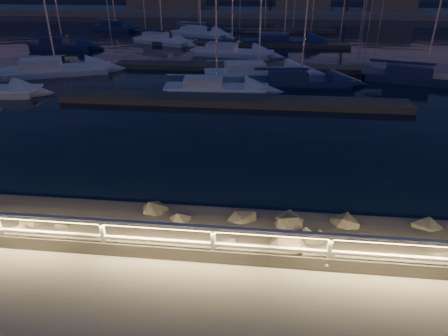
{
  "coord_description": "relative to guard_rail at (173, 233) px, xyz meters",
  "views": [
    {
      "loc": [
        2.22,
        -8.44,
        6.95
      ],
      "look_at": [
        0.85,
        4.0,
        0.77
      ],
      "focal_mm": 32.0,
      "sensor_mm": 36.0,
      "label": 1
    }
  ],
  "objects": [
    {
      "name": "ground",
      "position": [
        0.07,
        0.0,
        -0.77
      ],
      "size": [
        400.0,
        400.0,
        0.0
      ],
      "primitive_type": "plane",
      "color": "gray",
      "rests_on": "ground"
    },
    {
      "name": "harbor_water",
      "position": [
        0.07,
        31.22,
        -1.74
      ],
      "size": [
        400.0,
        440.0,
        0.6
      ],
      "color": "black",
      "rests_on": "ground"
    },
    {
      "name": "guard_rail",
      "position": [
        0.0,
        0.0,
        0.0
      ],
      "size": [
        44.11,
        0.12,
        1.06
      ],
      "color": "silver",
      "rests_on": "ground"
    },
    {
      "name": "riprap",
      "position": [
        4.27,
        1.6,
        -1.01
      ],
      "size": [
        32.1,
        3.13,
        1.37
      ],
      "color": "#666258",
      "rests_on": "ground"
    },
    {
      "name": "floating_docks",
      "position": [
        0.07,
        32.5,
        -1.17
      ],
      "size": [
        22.0,
        36.0,
        0.4
      ],
      "color": "#514A43",
      "rests_on": "ground"
    },
    {
      "name": "far_shore",
      "position": [
        -0.06,
        74.05,
        -0.48
      ],
      "size": [
        160.0,
        14.0,
        5.2
      ],
      "color": "gray",
      "rests_on": "ground"
    },
    {
      "name": "sailboat_b",
      "position": [
        -1.35,
        18.24,
        -0.96
      ],
      "size": [
        7.23,
        2.64,
        12.09
      ],
      "rotation": [
        0.0,
        0.0,
        0.07
      ],
      "color": "white",
      "rests_on": "ground"
    },
    {
      "name": "sailboat_c",
      "position": [
        4.48,
        20.91,
        -0.96
      ],
      "size": [
        7.74,
        3.1,
        12.78
      ],
      "rotation": [
        0.0,
        0.0,
        0.11
      ],
      "color": "navy",
      "rests_on": "ground"
    },
    {
      "name": "sailboat_e",
      "position": [
        -20.13,
        33.98,
        -0.93
      ],
      "size": [
        7.36,
        2.45,
        12.47
      ],
      "rotation": [
        0.0,
        0.0,
        -0.03
      ],
      "color": "navy",
      "rests_on": "ground"
    },
    {
      "name": "sailboat_f",
      "position": [
        -15.02,
        22.35,
        -0.91
      ],
      "size": [
        8.72,
        5.64,
        14.52
      ],
      "rotation": [
        0.0,
        0.0,
        0.42
      ],
      "color": "white",
      "rests_on": "ground"
    },
    {
      "name": "sailboat_g",
      "position": [
        1.31,
        23.12,
        -0.93
      ],
      "size": [
        8.76,
        4.1,
        14.35
      ],
      "rotation": [
        0.0,
        0.0,
        0.2
      ],
      "color": "white",
      "rests_on": "ground"
    },
    {
      "name": "sailboat_h",
      "position": [
        13.78,
        23.15,
        -0.94
      ],
      "size": [
        9.32,
        4.95,
        15.19
      ],
      "rotation": [
        0.0,
        0.0,
        -0.28
      ],
      "color": "navy",
      "rests_on": "ground"
    },
    {
      "name": "sailboat_i",
      "position": [
        -10.23,
        38.43,
        -0.93
      ],
      "size": [
        7.51,
        4.75,
        12.53
      ],
      "rotation": [
        0.0,
        0.0,
        -0.41
      ],
      "color": "white",
      "rests_on": "ground"
    },
    {
      "name": "sailboat_j",
      "position": [
        -1.59,
        32.04,
        -0.92
      ],
      "size": [
        8.31,
        3.74,
        13.69
      ],
      "rotation": [
        0.0,
        0.0,
        -0.17
      ],
      "color": "white",
      "rests_on": "ground"
    },
    {
      "name": "sailboat_k",
      "position": [
        -6.86,
        44.93,
        -0.95
      ],
      "size": [
        8.23,
        5.37,
        13.67
      ],
      "rotation": [
        0.0,
        0.0,
        -0.43
      ],
      "color": "white",
      "rests_on": "ground"
    },
    {
      "name": "sailboat_l",
      "position": [
        3.65,
        39.01,
        -0.92
      ],
      "size": [
        9.51,
        3.41,
        15.8
      ],
      "rotation": [
        0.0,
        0.0,
        0.06
      ],
      "color": "navy",
      "rests_on": "ground"
    },
    {
      "name": "sailboat_m",
      "position": [
        -19.95,
        49.8,
        -0.93
      ],
      "size": [
        7.39,
        4.74,
        12.35
      ],
      "rotation": [
        0.0,
        0.0,
        -0.42
      ],
      "color": "navy",
      "rests_on": "ground"
    },
    {
      "name": "sailboat_n",
      "position": [
        -7.48,
        48.92,
        -0.97
      ],
      "size": [
        7.13,
        3.14,
        11.75
      ],
      "rotation": [
        0.0,
        0.0,
        -0.16
      ],
      "color": "navy",
      "rests_on": "ground"
    }
  ]
}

